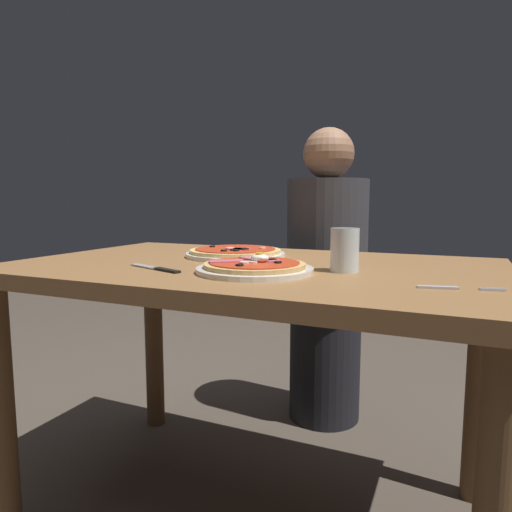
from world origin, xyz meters
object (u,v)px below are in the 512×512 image
Objects in this scene: pizza_across_left at (235,253)px; water_glass_near at (345,253)px; dining_table at (253,304)px; pizza_foreground at (255,267)px; knife at (158,269)px; diner_person at (326,284)px; fork at (453,288)px.

water_glass_near reaches higher than pizza_across_left.
pizza_foreground is (0.07, -0.14, 0.12)m from dining_table.
dining_table is at bearing 49.53° from knife.
dining_table is 0.20m from pizza_foreground.
pizza_foreground is at bearing -55.15° from pizza_across_left.
diner_person is at bearing 92.90° from pizza_foreground.
diner_person reaches higher than dining_table.
pizza_foreground is 2.67× the size of water_glass_near.
pizza_across_left is at bearing 133.30° from dining_table.
water_glass_near reaches higher than fork.
pizza_foreground is 1.47× the size of knife.
dining_table is 8.15× the size of fork.
pizza_across_left is 1.90× the size of fork.
diner_person is at bearing 87.78° from dining_table.
knife is (-0.17, -0.20, 0.11)m from dining_table.
knife is at bearing -177.88° from fork.
water_glass_near is 0.46m from knife.
pizza_across_left is at bearing 79.39° from knife.
knife is (-0.23, -0.06, -0.01)m from pizza_foreground.
dining_table is at bearing 116.02° from pizza_foreground.
fork is 0.98m from diner_person.
dining_table is at bearing -46.70° from pizza_across_left.
pizza_across_left is 0.60m from diner_person.
diner_person reaches higher than water_glass_near.
diner_person is at bearing 76.30° from pizza_across_left.
dining_table is 1.09× the size of diner_person.
dining_table is at bearing 87.78° from diner_person.
pizza_foreground is at bearing 175.38° from fork.
water_glass_near reaches higher than pizza_foreground.
dining_table is 0.28m from knife.
pizza_foreground is 0.22m from water_glass_near.
pizza_foreground reaches higher than knife.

